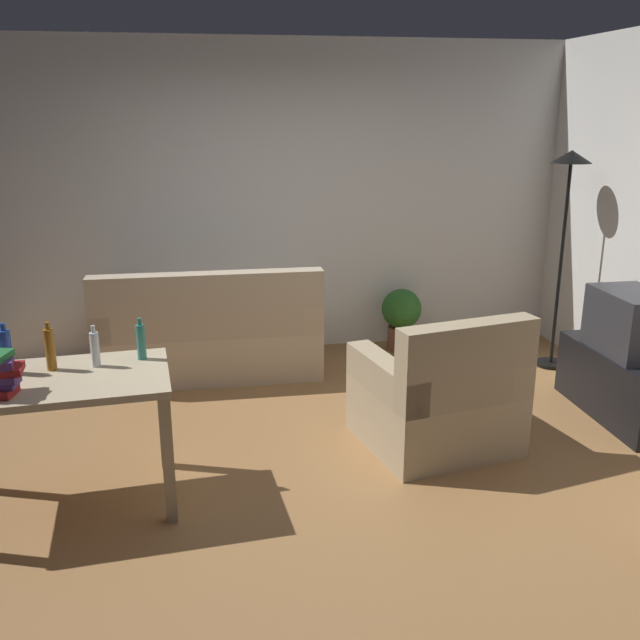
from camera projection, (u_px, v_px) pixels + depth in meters
The scene contains 13 objects.
ground_plane at pixel (317, 457), 4.49m from camera, with size 5.20×4.40×0.02m, color #9E7042.
wall_rear at pixel (277, 200), 6.17m from camera, with size 5.20×0.10×2.70m, color white.
couch at pixel (210, 338), 5.79m from camera, with size 1.80×0.84×0.92m.
tv_stand at pixel (623, 384), 5.00m from camera, with size 0.44×1.10×0.48m.
tv at pixel (632, 323), 4.86m from camera, with size 0.41×0.60×0.44m.
torchiere_lamp at pixel (567, 201), 5.64m from camera, with size 0.32×0.32×1.81m.
desk at pixel (55, 397), 3.74m from camera, with size 1.26×0.80×0.76m.
potted_plant at pixel (401, 315), 6.35m from camera, with size 0.36×0.36×0.57m.
armchair at pixel (440, 400), 4.53m from camera, with size 1.06×1.01×0.92m.
bottle_blue at pixel (6, 351), 3.74m from camera, with size 0.06×0.06×0.28m.
bottle_amber at pixel (50, 349), 3.79m from camera, with size 0.05×0.05×0.27m.
bottle_clear at pixel (95, 349), 3.85m from camera, with size 0.05×0.05×0.23m.
bottle_tall at pixel (141, 341), 3.96m from camera, with size 0.05×0.05×0.24m.
Camera 1 is at (-0.64, -3.99, 2.13)m, focal length 39.38 mm.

